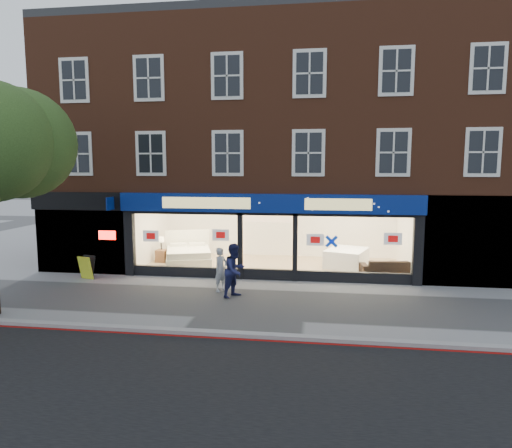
% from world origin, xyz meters
% --- Properties ---
extents(ground, '(120.00, 120.00, 0.00)m').
position_xyz_m(ground, '(0.00, 0.00, 0.00)').
color(ground, gray).
rests_on(ground, ground).
extents(kerb_line, '(60.00, 0.10, 0.01)m').
position_xyz_m(kerb_line, '(0.00, -3.10, 0.01)').
color(kerb_line, '#8C0A07').
rests_on(kerb_line, ground).
extents(kerb_stone, '(60.00, 0.25, 0.12)m').
position_xyz_m(kerb_stone, '(0.00, -2.90, 0.06)').
color(kerb_stone, gray).
rests_on(kerb_stone, ground).
extents(showroom_floor, '(11.00, 4.50, 0.10)m').
position_xyz_m(showroom_floor, '(0.00, 5.25, 0.05)').
color(showroom_floor, tan).
rests_on(showroom_floor, ground).
extents(building, '(19.00, 8.26, 10.30)m').
position_xyz_m(building, '(-0.02, 6.93, 6.67)').
color(building, brown).
rests_on(building, ground).
extents(display_bed, '(2.56, 2.82, 1.33)m').
position_xyz_m(display_bed, '(-3.71, 5.05, 0.47)').
color(display_bed, white).
rests_on(display_bed, showroom_floor).
extents(bedside_table, '(0.47, 0.47, 0.55)m').
position_xyz_m(bedside_table, '(-4.98, 5.17, 0.38)').
color(bedside_table, brown).
rests_on(bedside_table, showroom_floor).
extents(mattress_stack, '(2.03, 2.28, 0.75)m').
position_xyz_m(mattress_stack, '(3.10, 5.38, 0.47)').
color(mattress_stack, white).
rests_on(mattress_stack, showroom_floor).
extents(sofa, '(2.13, 1.03, 0.60)m').
position_xyz_m(sofa, '(4.60, 4.11, 0.40)').
color(sofa, black).
rests_on(sofa, showroom_floor).
extents(a_board, '(0.67, 0.52, 0.91)m').
position_xyz_m(a_board, '(-6.90, 2.18, 0.45)').
color(a_board, yellow).
rests_on(a_board, ground).
extents(pedestrian_grey, '(0.60, 0.66, 1.53)m').
position_xyz_m(pedestrian_grey, '(-1.41, 1.23, 0.76)').
color(pedestrian_grey, '#B2B5BA').
rests_on(pedestrian_grey, ground).
extents(pedestrian_blue, '(1.02, 1.10, 1.80)m').
position_xyz_m(pedestrian_blue, '(-0.79, 0.60, 0.90)').
color(pedestrian_blue, '#1A1E4A').
rests_on(pedestrian_blue, ground).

